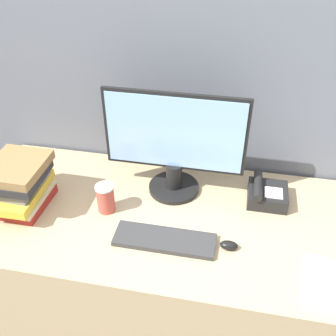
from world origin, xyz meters
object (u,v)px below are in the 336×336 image
monitor (175,146)px  desk_telephone (266,194)px  keyboard (165,240)px  book_stack (19,185)px  mouse (229,245)px  coffee_cup (106,198)px

monitor → desk_telephone: bearing=-0.4°
keyboard → book_stack: size_ratio=1.33×
mouse → coffee_cup: (-0.52, 0.12, 0.05)m
coffee_cup → mouse: bearing=-12.8°
coffee_cup → book_stack: bearing=-173.9°
keyboard → coffee_cup: size_ratio=3.09×
mouse → desk_telephone: desk_telephone is taller
keyboard → desk_telephone: desk_telephone is taller
book_stack → desk_telephone: book_stack is taller
mouse → coffee_cup: 0.54m
coffee_cup → desk_telephone: bearing=16.0°
monitor → book_stack: size_ratio=2.02×
monitor → desk_telephone: size_ratio=3.30×
book_stack → desk_telephone: (1.01, 0.23, -0.07)m
monitor → desk_telephone: 0.45m
monitor → coffee_cup: (-0.25, -0.19, -0.17)m
book_stack → monitor: bearing=20.6°
coffee_cup → desk_telephone: 0.68m
coffee_cup → book_stack: (-0.36, -0.04, 0.05)m
monitor → keyboard: monitor is taller
mouse → coffee_cup: bearing=167.2°
mouse → book_stack: bearing=174.8°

